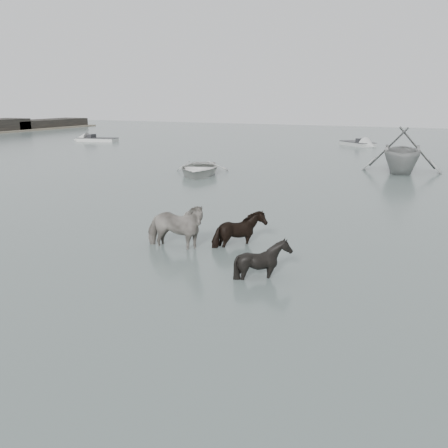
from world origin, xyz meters
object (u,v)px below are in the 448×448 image
(pony_dark, at_px, (240,224))
(pony_black, at_px, (263,252))
(pony_pinto, at_px, (175,221))
(rowboat_lead, at_px, (199,167))

(pony_dark, distance_m, pony_black, 2.91)
(pony_pinto, distance_m, pony_dark, 2.08)
(pony_pinto, bearing_deg, pony_black, -114.74)
(pony_dark, bearing_deg, pony_black, -133.36)
(pony_dark, bearing_deg, rowboat_lead, 44.13)
(pony_pinto, xyz_separation_m, pony_dark, (1.74, 1.14, -0.15))
(pony_pinto, bearing_deg, rowboat_lead, 20.18)
(pony_black, bearing_deg, pony_pinto, 75.14)
(rowboat_lead, bearing_deg, pony_dark, -76.11)
(pony_black, bearing_deg, pony_dark, 40.32)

